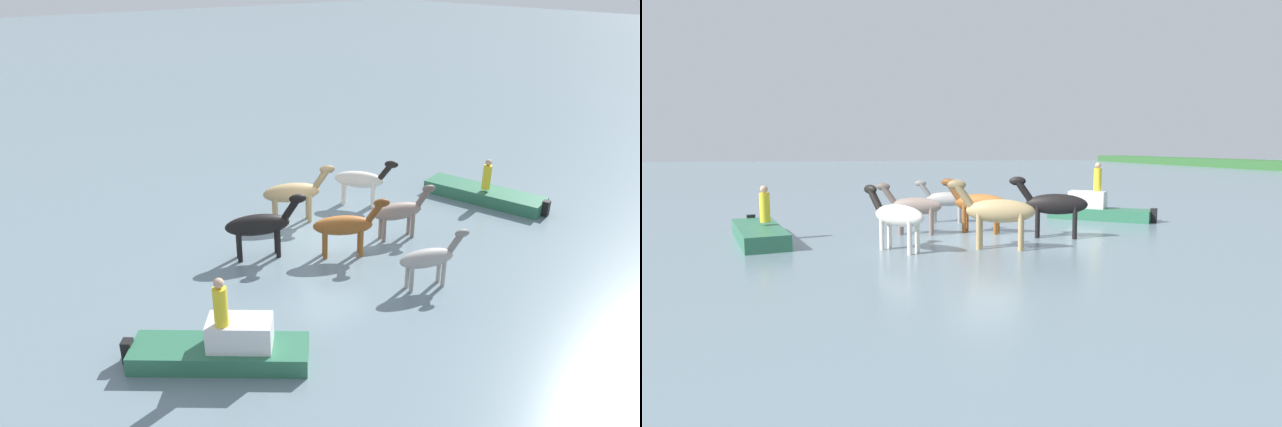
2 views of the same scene
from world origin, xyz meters
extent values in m
plane|color=slate|center=(0.00, 0.00, 0.00)|extent=(205.70, 205.70, 0.00)
ellipsoid|color=brown|center=(-1.17, 0.23, 1.05)|extent=(1.45, 1.92, 0.64)
cylinder|color=brown|center=(-1.32, -0.34, 0.53)|extent=(0.14, 0.14, 1.05)
cylinder|color=brown|center=(-1.59, -0.18, 0.53)|extent=(0.14, 0.14, 1.05)
cylinder|color=brown|center=(-0.74, 0.64, 0.53)|extent=(0.14, 0.14, 1.05)
cylinder|color=brown|center=(-1.01, 0.80, 0.53)|extent=(0.14, 0.14, 1.05)
cylinder|color=brown|center=(-1.68, -0.64, 1.47)|extent=(0.49, 0.61, 0.70)
ellipsoid|color=brown|center=(-1.78, -0.81, 1.75)|extent=(0.45, 0.56, 0.28)
ellipsoid|color=tan|center=(1.94, 0.04, 1.13)|extent=(1.36, 2.12, 0.69)
cylinder|color=tan|center=(1.85, -0.59, 0.57)|extent=(0.15, 0.15, 1.13)
cylinder|color=tan|center=(1.54, -0.46, 0.57)|extent=(0.15, 0.15, 1.13)
cylinder|color=tan|center=(2.33, 0.54, 0.57)|extent=(0.15, 0.15, 1.13)
cylinder|color=tan|center=(2.02, 0.67, 0.57)|extent=(0.15, 0.15, 1.13)
cylinder|color=olive|center=(1.51, -0.96, 1.58)|extent=(0.47, 0.67, 0.76)
ellipsoid|color=olive|center=(1.42, -1.16, 1.89)|extent=(0.44, 0.61, 0.30)
ellipsoid|color=silver|center=(1.68, -2.91, 1.05)|extent=(1.82, 1.62, 0.64)
cylinder|color=silver|center=(1.33, -3.38, 0.52)|extent=(0.14, 0.14, 1.05)
cylinder|color=silver|center=(1.14, -3.14, 0.52)|extent=(0.14, 0.14, 1.05)
cylinder|color=silver|center=(2.21, -2.67, 0.52)|extent=(0.14, 0.14, 1.05)
cylinder|color=silver|center=(2.02, -2.43, 0.52)|extent=(0.14, 0.14, 1.05)
cylinder|color=black|center=(0.89, -3.53, 1.46)|extent=(0.59, 0.53, 0.70)
ellipsoid|color=black|center=(0.74, -3.66, 1.74)|extent=(0.54, 0.50, 0.28)
ellipsoid|color=gray|center=(-1.30, -2.03, 0.99)|extent=(1.04, 1.86, 0.60)
cylinder|color=gray|center=(-1.32, -2.59, 0.49)|extent=(0.13, 0.13, 0.99)
cylinder|color=gray|center=(-1.60, -2.50, 0.49)|extent=(0.13, 0.13, 0.99)
cylinder|color=gray|center=(-1.00, -1.57, 0.49)|extent=(0.13, 0.13, 0.99)
cylinder|color=gray|center=(-1.27, -1.48, 0.49)|extent=(0.13, 0.13, 0.99)
cylinder|color=#63544C|center=(-1.58, -2.94, 1.38)|extent=(0.36, 0.58, 0.66)
ellipsoid|color=#63544C|center=(-1.64, -3.12, 1.64)|extent=(0.34, 0.53, 0.26)
ellipsoid|color=black|center=(0.35, 2.42, 1.12)|extent=(1.34, 2.11, 0.68)
cylinder|color=black|center=(0.27, 1.80, 0.56)|extent=(0.15, 0.15, 1.12)
cylinder|color=black|center=(-0.03, 1.92, 0.56)|extent=(0.15, 0.15, 1.12)
cylinder|color=black|center=(0.74, 2.92, 0.56)|extent=(0.15, 0.15, 1.12)
cylinder|color=black|center=(0.44, 3.05, 0.56)|extent=(0.15, 0.15, 1.12)
cylinder|color=black|center=(-0.06, 1.43, 1.57)|extent=(0.46, 0.67, 0.75)
ellipsoid|color=black|center=(-0.14, 1.23, 1.87)|extent=(0.43, 0.60, 0.30)
ellipsoid|color=#9E9993|center=(-4.12, -0.42, 0.93)|extent=(1.02, 1.76, 0.57)
cylinder|color=#9E9993|center=(-4.15, -0.94, 0.47)|extent=(0.12, 0.12, 0.93)
cylinder|color=#9E9993|center=(-4.41, -0.85, 0.47)|extent=(0.12, 0.12, 0.93)
cylinder|color=#9E9993|center=(-3.82, 0.01, 0.47)|extent=(0.12, 0.12, 0.93)
cylinder|color=#9E9993|center=(-4.08, 0.10, 0.47)|extent=(0.12, 0.12, 0.93)
cylinder|color=slate|center=(-4.41, -1.27, 1.30)|extent=(0.35, 0.55, 0.62)
ellipsoid|color=slate|center=(-4.47, -1.43, 1.55)|extent=(0.34, 0.50, 0.25)
cube|color=#2D6B4C|center=(-0.99, -7.12, 0.17)|extent=(4.79, 2.41, 0.64)
cube|color=black|center=(-3.32, -7.73, 0.24)|extent=(0.30, 0.33, 0.69)
cube|color=#2D6B4C|center=(-3.57, 5.90, 0.16)|extent=(3.46, 3.95, 0.62)
cube|color=silver|center=(-3.87, 5.51, 0.82)|extent=(1.55, 1.67, 0.70)
cube|color=black|center=(-2.23, 7.60, 0.24)|extent=(0.37, 0.36, 0.67)
cylinder|color=yellow|center=(-1.15, -6.94, 1.06)|extent=(0.32, 0.32, 0.95)
sphere|color=tan|center=(-1.15, -6.94, 1.66)|extent=(0.24, 0.24, 0.24)
cylinder|color=yellow|center=(-3.80, 5.91, 1.65)|extent=(0.32, 0.32, 0.95)
sphere|color=tan|center=(-3.80, 5.91, 2.24)|extent=(0.24, 0.24, 0.24)
camera|label=1|loc=(-13.58, 10.62, 8.58)|focal=31.92mm
camera|label=2|loc=(17.22, -4.40, 3.00)|focal=30.63mm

